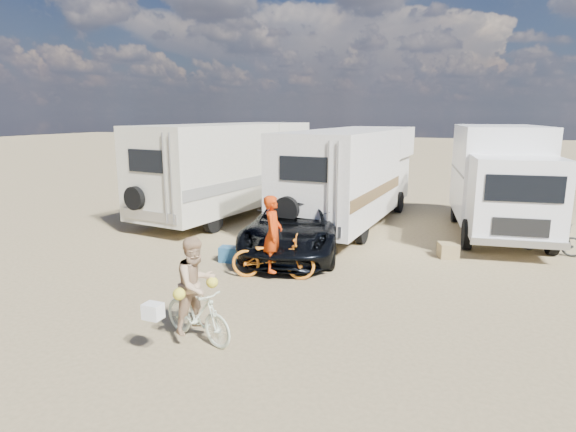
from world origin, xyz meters
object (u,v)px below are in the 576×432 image
at_px(dark_suv, 295,226).
at_px(rv_main, 351,177).
at_px(bike_parked, 550,238).
at_px(cooler, 230,254).
at_px(rider_man, 273,241).
at_px(box_truck, 501,182).
at_px(rv_left, 227,171).
at_px(bike_man, 273,257).
at_px(bike_woman, 197,314).
at_px(rider_woman, 196,295).
at_px(crate, 448,250).

bearing_deg(dark_suv, rv_main, 69.55).
relative_size(bike_parked, cooler, 3.25).
distance_m(rider_man, bike_parked, 7.73).
bearing_deg(box_truck, rv_left, 174.61).
bearing_deg(bike_man, bike_woman, 166.88).
xyz_separation_m(dark_suv, bike_man, (0.33, -2.29, -0.21)).
xyz_separation_m(bike_woman, bike_parked, (6.12, 7.93, -0.05)).
xyz_separation_m(bike_woman, cooler, (-1.60, 4.05, -0.27)).
bearing_deg(rv_main, bike_man, -88.54).
relative_size(bike_man, rider_man, 1.10).
bearing_deg(bike_man, rv_main, -15.95).
distance_m(rv_left, rider_woman, 10.09).
xyz_separation_m(rider_man, crate, (3.64, 3.22, -0.69)).
bearing_deg(dark_suv, crate, 0.38).
bearing_deg(cooler, rv_main, 61.76).
distance_m(dark_suv, bike_woman, 5.60).
relative_size(rv_left, bike_parked, 4.93).
distance_m(rider_woman, cooler, 4.39).
relative_size(rider_man, bike_parked, 1.10).
bearing_deg(rider_man, dark_suv, -5.86).
xyz_separation_m(box_truck, rider_man, (-4.89, -6.13, -0.80)).
xyz_separation_m(bike_man, rider_woman, (0.05, -3.29, 0.29)).
relative_size(bike_woman, cooler, 3.18).
xyz_separation_m(rv_main, box_truck, (4.69, -0.13, 0.08)).
bearing_deg(rv_main, rv_left, -170.28).
height_order(rider_man, rider_woman, rider_man).
distance_m(dark_suv, crate, 4.11).
bearing_deg(box_truck, rv_main, 170.70).
bearing_deg(cooler, rv_left, 108.35).
bearing_deg(rv_left, bike_parked, 1.55).
distance_m(rider_woman, crate, 7.45).
relative_size(rv_left, cooler, 16.03).
bearing_deg(rv_main, rider_woman, -87.56).
height_order(rv_main, dark_suv, rv_main).
relative_size(dark_suv, rider_man, 2.94).
distance_m(bike_man, crate, 4.86).
xyz_separation_m(rider_woman, cooler, (-1.60, 4.05, -0.60)).
distance_m(rv_left, rider_man, 7.24).
distance_m(bike_man, rider_man, 0.37).
xyz_separation_m(rv_left, bike_parked, (10.49, -1.12, -1.26)).
bearing_deg(crate, rv_left, 162.28).
distance_m(bike_woman, bike_parked, 10.01).
distance_m(rv_main, dark_suv, 4.11).
bearing_deg(dark_suv, rv_left, 126.16).
bearing_deg(rider_woman, cooler, 38.77).
bearing_deg(bike_woman, rider_man, 18.15).
bearing_deg(bike_man, rider_woman, 166.88).
xyz_separation_m(box_truck, bike_woman, (-4.83, -9.43, -1.21)).
height_order(bike_man, bike_parked, bike_man).
bearing_deg(dark_suv, bike_woman, -98.85).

